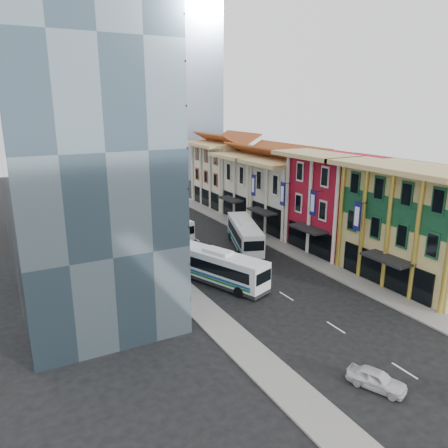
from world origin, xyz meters
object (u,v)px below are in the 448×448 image
shophouse_tan (417,226)px  office_tower (71,139)px  bus_right (245,234)px  sedan_left (377,379)px  bus_left_far (168,224)px  bus_left_near (218,266)px

shophouse_tan → office_tower: office_tower is taller
bus_right → sedan_left: bearing=-83.6°
bus_left_far → sedan_left: bearing=-98.5°
bus_left_near → bus_right: bus_right is taller
office_tower → sedan_left: office_tower is taller
shophouse_tan → sedan_left: shophouse_tan is taller
shophouse_tan → office_tower: size_ratio=0.47×
bus_left_far → office_tower: bearing=-144.7°
office_tower → bus_left_far: size_ratio=2.84×
shophouse_tan → bus_left_far: bearing=121.7°
bus_right → shophouse_tan: bearing=-39.5°
bus_left_near → bus_left_far: (1.55, 18.28, -0.17)m
shophouse_tan → bus_right: bearing=120.1°
office_tower → bus_left_near: (12.61, -5.00, -13.14)m
office_tower → sedan_left: size_ratio=7.78×
office_tower → bus_left_near: 18.88m
office_tower → shophouse_tan: bearing=-24.3°
bus_left_near → sedan_left: size_ratio=3.01×
bus_left_near → bus_right: 11.83m
sedan_left → shophouse_tan: bearing=9.4°
bus_left_near → bus_left_far: 18.35m
shophouse_tan → bus_left_far: (-16.84, 27.28, -4.31)m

